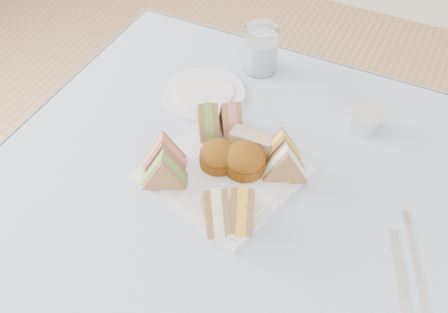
% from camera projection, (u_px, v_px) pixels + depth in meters
% --- Properties ---
extents(tablecloth, '(1.02, 1.02, 0.01)m').
position_uv_depth(tablecloth, '(240.00, 219.00, 1.00)').
color(tablecloth, '#A9B8DE').
rests_on(tablecloth, table).
extents(serving_plate, '(0.31, 0.31, 0.01)m').
position_uv_depth(serving_plate, '(224.00, 172.00, 1.06)').
color(serving_plate, silver).
rests_on(serving_plate, tablecloth).
extents(sandwich_fl_a, '(0.09, 0.07, 0.07)m').
position_uv_depth(sandwich_fl_a, '(164.00, 151.00, 1.04)').
color(sandwich_fl_a, olive).
rests_on(sandwich_fl_a, serving_plate).
extents(sandwich_fl_b, '(0.09, 0.07, 0.08)m').
position_uv_depth(sandwich_fl_b, '(164.00, 169.00, 1.01)').
color(sandwich_fl_b, olive).
rests_on(sandwich_fl_b, serving_plate).
extents(sandwich_fr_a, '(0.07, 0.10, 0.08)m').
position_uv_depth(sandwich_fr_a, '(243.00, 202.00, 0.96)').
color(sandwich_fr_a, olive).
rests_on(sandwich_fr_a, serving_plate).
extents(sandwich_fr_b, '(0.08, 0.10, 0.08)m').
position_uv_depth(sandwich_fr_b, '(216.00, 204.00, 0.95)').
color(sandwich_fr_b, olive).
rests_on(sandwich_fr_b, serving_plate).
extents(sandwich_bl_a, '(0.08, 0.09, 0.07)m').
position_uv_depth(sandwich_bl_a, '(208.00, 117.00, 1.11)').
color(sandwich_bl_a, olive).
rests_on(sandwich_bl_a, serving_plate).
extents(sandwich_bl_b, '(0.08, 0.09, 0.07)m').
position_uv_depth(sandwich_bl_b, '(231.00, 116.00, 1.11)').
color(sandwich_bl_b, olive).
rests_on(sandwich_bl_b, serving_plate).
extents(sandwich_br_a, '(0.09, 0.07, 0.08)m').
position_uv_depth(sandwich_br_a, '(285.00, 162.00, 1.02)').
color(sandwich_br_a, olive).
rests_on(sandwich_br_a, serving_plate).
extents(sandwich_br_b, '(0.09, 0.07, 0.07)m').
position_uv_depth(sandwich_br_b, '(281.00, 145.00, 1.06)').
color(sandwich_br_b, olive).
rests_on(sandwich_br_b, serving_plate).
extents(scone_left, '(0.08, 0.08, 0.05)m').
position_uv_depth(scone_left, '(218.00, 156.00, 1.05)').
color(scone_left, brown).
rests_on(scone_left, serving_plate).
extents(scone_right, '(0.10, 0.10, 0.05)m').
position_uv_depth(scone_right, '(245.00, 160.00, 1.04)').
color(scone_right, brown).
rests_on(scone_right, serving_plate).
extents(pastry_slice, '(0.09, 0.04, 0.04)m').
position_uv_depth(pastry_slice, '(252.00, 142.00, 1.08)').
color(pastry_slice, '#D6BD7E').
rests_on(pastry_slice, serving_plate).
extents(side_plate, '(0.19, 0.19, 0.01)m').
position_uv_depth(side_plate, '(204.00, 93.00, 1.22)').
color(side_plate, silver).
rests_on(side_plate, tablecloth).
extents(water_glass, '(0.09, 0.09, 0.11)m').
position_uv_depth(water_glass, '(261.00, 49.00, 1.25)').
color(water_glass, white).
rests_on(water_glass, tablecloth).
extents(tea_strainer, '(0.09, 0.09, 0.04)m').
position_uv_depth(tea_strainer, '(366.00, 120.00, 1.14)').
color(tea_strainer, silver).
rests_on(tea_strainer, tablecloth).
extents(knife, '(0.08, 0.18, 0.00)m').
position_uv_depth(knife, '(400.00, 277.00, 0.91)').
color(knife, silver).
rests_on(knife, tablecloth).
extents(fork, '(0.08, 0.17, 0.00)m').
position_uv_depth(fork, '(417.00, 270.00, 0.92)').
color(fork, silver).
rests_on(fork, tablecloth).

